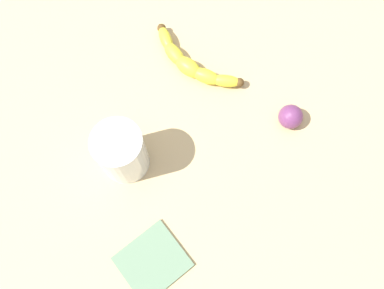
% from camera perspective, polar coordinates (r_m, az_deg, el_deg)
% --- Properties ---
extents(wooden_tabletop, '(1.20, 1.20, 0.03)m').
position_cam_1_polar(wooden_tabletop, '(0.85, -5.59, 3.89)').
color(wooden_tabletop, tan).
rests_on(wooden_tabletop, ground).
extents(banana, '(0.09, 0.23, 0.04)m').
position_cam_1_polar(banana, '(0.87, -0.07, 11.61)').
color(banana, yellow).
rests_on(banana, wooden_tabletop).
extents(smoothie_glass, '(0.09, 0.09, 0.13)m').
position_cam_1_polar(smoothie_glass, '(0.75, -10.11, -1.13)').
color(smoothie_glass, silver).
rests_on(smoothie_glass, wooden_tabletop).
extents(plum_fruit, '(0.05, 0.05, 0.05)m').
position_cam_1_polar(plum_fruit, '(0.83, 14.04, 3.92)').
color(plum_fruit, '#6B3360').
rests_on(plum_fruit, wooden_tabletop).
extents(folded_napkin, '(0.12, 0.11, 0.01)m').
position_cam_1_polar(folded_napkin, '(0.77, -5.73, -16.45)').
color(folded_napkin, slate).
rests_on(folded_napkin, wooden_tabletop).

